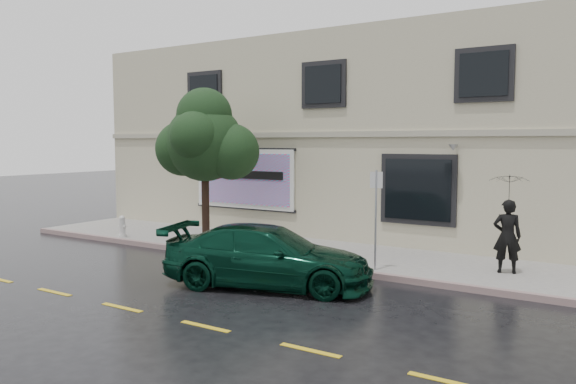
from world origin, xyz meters
The scene contains 12 objects.
ground centered at (0.00, 0.00, 0.00)m, with size 90.00×90.00×0.00m, color black.
sidewalk centered at (0.00, 3.25, 0.07)m, with size 20.00×3.50×0.15m, color #9D9995.
curb centered at (0.00, 1.50, 0.07)m, with size 20.00×0.18×0.16m, color gray.
road_marking centered at (0.00, -3.50, 0.01)m, with size 19.00×0.12×0.01m, color gold.
building centered at (0.00, 9.00, 3.50)m, with size 20.00×8.12×7.00m.
billboard centered at (-3.20, 4.92, 2.05)m, with size 4.30×0.16×2.20m.
car centered at (1.54, -0.50, 0.71)m, with size 2.15×4.86×1.42m, color black.
pedestrian centered at (6.08, 3.20, 1.06)m, with size 0.66×0.43×1.82m, color black.
umbrella centered at (6.08, 3.20, 2.34)m, with size 1.01×1.01×0.75m, color black.
street_tree centered at (-2.95, 2.55, 3.31)m, with size 2.45×2.45×4.41m.
fire_hydrant centered at (-6.00, 1.80, 0.51)m, with size 0.30×0.28×0.73m.
sign_pole centered at (3.23, 1.79, 1.66)m, with size 0.30×0.11×2.51m.
Camera 1 is at (8.77, -11.10, 3.34)m, focal length 35.00 mm.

